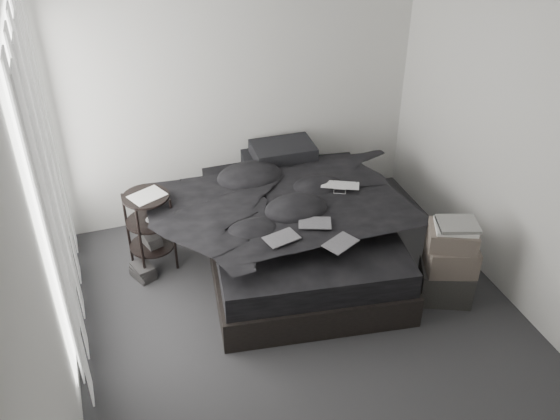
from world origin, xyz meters
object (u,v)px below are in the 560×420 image
object	(u,v)px
bed	(297,247)
side_stand	(151,232)
box_lower	(445,283)
laptop	(340,181)

from	to	relation	value
bed	side_stand	bearing A→B (deg)	172.91
bed	box_lower	world-z (taller)	box_lower
laptop	box_lower	distance (m)	1.26
bed	side_stand	world-z (taller)	side_stand
bed	laptop	xyz separation A→B (m)	(0.40, -0.00, 0.64)
laptop	box_lower	bearing A→B (deg)	-29.23
box_lower	laptop	bearing A→B (deg)	125.00
side_stand	laptop	bearing A→B (deg)	-11.51
laptop	side_stand	distance (m)	1.77
laptop	box_lower	xyz separation A→B (m)	(0.63, -0.90, -0.62)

